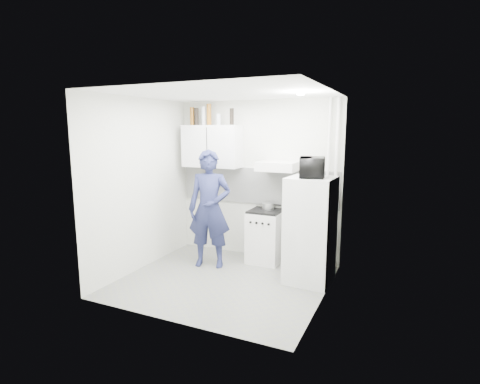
% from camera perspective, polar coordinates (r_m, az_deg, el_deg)
% --- Properties ---
extents(floor, '(2.80, 2.80, 0.00)m').
position_cam_1_polar(floor, '(5.47, -2.53, -13.41)').
color(floor, slate).
rests_on(floor, ground).
extents(ceiling, '(2.80, 2.80, 0.00)m').
position_cam_1_polar(ceiling, '(5.06, -2.76, 14.82)').
color(ceiling, white).
rests_on(ceiling, wall_back).
extents(wall_back, '(2.80, 0.00, 2.80)m').
position_cam_1_polar(wall_back, '(6.23, 2.62, 1.86)').
color(wall_back, beige).
rests_on(wall_back, floor).
extents(wall_left, '(0.00, 2.60, 2.60)m').
position_cam_1_polar(wall_left, '(5.87, -14.88, 1.07)').
color(wall_left, beige).
rests_on(wall_left, floor).
extents(wall_right, '(0.00, 2.60, 2.60)m').
position_cam_1_polar(wall_right, '(4.65, 12.91, -1.05)').
color(wall_right, beige).
rests_on(wall_right, floor).
extents(person, '(0.76, 0.60, 1.83)m').
position_cam_1_polar(person, '(5.82, -4.66, -2.59)').
color(person, '#1E2249').
rests_on(person, floor).
extents(stove, '(0.52, 0.52, 0.83)m').
position_cam_1_polar(stove, '(6.10, 3.89, -6.84)').
color(stove, silver).
rests_on(stove, floor).
extents(fridge, '(0.64, 0.64, 1.49)m').
position_cam_1_polar(fridge, '(5.32, 10.64, -5.75)').
color(fridge, white).
rests_on(fridge, floor).
extents(stove_top, '(0.50, 0.50, 0.03)m').
position_cam_1_polar(stove_top, '(5.99, 3.93, -2.90)').
color(stove_top, black).
rests_on(stove_top, stove).
extents(saucepan, '(0.19, 0.19, 0.11)m').
position_cam_1_polar(saucepan, '(6.02, 4.32, -2.16)').
color(saucepan, silver).
rests_on(saucepan, stove_top).
extents(microwave, '(0.55, 0.44, 0.27)m').
position_cam_1_polar(microwave, '(5.16, 10.94, 3.72)').
color(microwave, black).
rests_on(microwave, fridge).
extents(bottle_a, '(0.07, 0.07, 0.30)m').
position_cam_1_polar(bottle_a, '(6.53, -7.32, 11.38)').
color(bottle_a, brown).
rests_on(bottle_a, upper_cabinet).
extents(bottle_b, '(0.07, 0.07, 0.29)m').
position_cam_1_polar(bottle_b, '(6.49, -6.67, 11.35)').
color(bottle_b, black).
rests_on(bottle_b, upper_cabinet).
extents(bottle_c, '(0.07, 0.07, 0.30)m').
position_cam_1_polar(bottle_c, '(6.42, -5.55, 11.46)').
color(bottle_c, '#B2B7BC').
rests_on(bottle_c, upper_cabinet).
extents(bottle_d, '(0.08, 0.08, 0.35)m').
position_cam_1_polar(bottle_d, '(6.37, -4.75, 11.68)').
color(bottle_d, brown).
rests_on(bottle_d, upper_cabinet).
extents(canister_a, '(0.07, 0.07, 0.18)m').
position_cam_1_polar(canister_a, '(6.28, -3.29, 10.99)').
color(canister_a, '#B2B7BC').
rests_on(canister_a, upper_cabinet).
extents(bottle_e, '(0.07, 0.07, 0.27)m').
position_cam_1_polar(bottle_e, '(6.17, -1.26, 11.41)').
color(bottle_e, black).
rests_on(bottle_e, upper_cabinet).
extents(upper_cabinet, '(1.00, 0.35, 0.70)m').
position_cam_1_polar(upper_cabinet, '(6.35, -4.28, 6.97)').
color(upper_cabinet, white).
rests_on(upper_cabinet, wall_back).
extents(range_hood, '(0.60, 0.50, 0.14)m').
position_cam_1_polar(range_hood, '(5.81, 5.83, 3.94)').
color(range_hood, silver).
rests_on(range_hood, wall_back).
extents(backsplash, '(2.74, 0.03, 0.60)m').
position_cam_1_polar(backsplash, '(6.23, 2.56, 0.93)').
color(backsplash, white).
rests_on(backsplash, wall_back).
extents(pipe_a, '(0.05, 0.05, 2.60)m').
position_cam_1_polar(pipe_a, '(5.80, 14.31, 0.98)').
color(pipe_a, silver).
rests_on(pipe_a, floor).
extents(pipe_b, '(0.04, 0.04, 2.60)m').
position_cam_1_polar(pipe_b, '(5.82, 13.15, 1.06)').
color(pipe_b, silver).
rests_on(pipe_b, floor).
extents(ceiling_spot_fixture, '(0.10, 0.10, 0.02)m').
position_cam_1_polar(ceiling_spot_fixture, '(4.88, 9.23, 14.55)').
color(ceiling_spot_fixture, white).
rests_on(ceiling_spot_fixture, ceiling).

